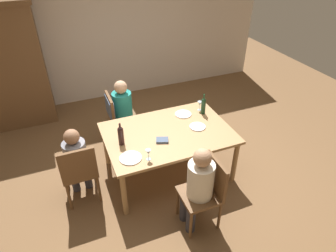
# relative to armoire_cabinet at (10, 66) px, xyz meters

# --- Properties ---
(ground_plane) EXTENTS (10.00, 10.00, 0.00)m
(ground_plane) POSITION_rel_armoire_cabinet_xyz_m (1.97, -2.35, -1.10)
(ground_plane) COLOR brown
(rear_room_partition) EXTENTS (6.40, 0.12, 2.70)m
(rear_room_partition) POSITION_rel_armoire_cabinet_xyz_m (1.97, 0.45, 0.25)
(rear_room_partition) COLOR beige
(rear_room_partition) RESTS_ON ground_plane
(armoire_cabinet) EXTENTS (1.18, 0.62, 2.18)m
(armoire_cabinet) POSITION_rel_armoire_cabinet_xyz_m (0.00, 0.00, 0.00)
(armoire_cabinet) COLOR brown
(armoire_cabinet) RESTS_ON ground_plane
(dining_table) EXTENTS (1.74, 1.19, 0.73)m
(dining_table) POSITION_rel_armoire_cabinet_xyz_m (1.97, -2.35, -0.44)
(dining_table) COLOR #A87F51
(dining_table) RESTS_ON ground_plane
(chair_far_left) EXTENTS (0.46, 0.44, 0.92)m
(chair_far_left) POSITION_rel_armoire_cabinet_xyz_m (1.45, -1.37, -0.50)
(chair_far_left) COLOR brown
(chair_far_left) RESTS_ON ground_plane
(chair_left_end) EXTENTS (0.44, 0.44, 0.92)m
(chair_left_end) POSITION_rel_armoire_cabinet_xyz_m (0.72, -2.43, -0.56)
(chair_left_end) COLOR brown
(chair_left_end) RESTS_ON ground_plane
(chair_near) EXTENTS (0.44, 0.44, 0.92)m
(chair_near) POSITION_rel_armoire_cabinet_xyz_m (2.06, -3.32, -0.56)
(chair_near) COLOR brown
(chair_near) RESTS_ON ground_plane
(person_woman_host) EXTENTS (0.36, 0.31, 1.14)m
(person_woman_host) POSITION_rel_armoire_cabinet_xyz_m (1.60, -1.37, -0.44)
(person_woman_host) COLOR #33333D
(person_woman_host) RESTS_ON ground_plane
(person_man_bearded) EXTENTS (0.29, 0.33, 1.09)m
(person_man_bearded) POSITION_rel_armoire_cabinet_xyz_m (0.72, -2.32, -0.46)
(person_man_bearded) COLOR #33333D
(person_man_bearded) RESTS_ON ground_plane
(person_man_guest) EXTENTS (0.35, 0.31, 1.13)m
(person_man_guest) POSITION_rel_armoire_cabinet_xyz_m (1.94, -3.32, -0.44)
(person_man_guest) COLOR #33333D
(person_man_guest) RESTS_ON ground_plane
(wine_bottle_tall_green) EXTENTS (0.07, 0.07, 0.33)m
(wine_bottle_tall_green) POSITION_rel_armoire_cabinet_xyz_m (2.64, -2.09, -0.23)
(wine_bottle_tall_green) COLOR #19381E
(wine_bottle_tall_green) RESTS_ON dining_table
(wine_bottle_dark_red) EXTENTS (0.08, 0.08, 0.32)m
(wine_bottle_dark_red) POSITION_rel_armoire_cabinet_xyz_m (1.31, -2.37, -0.23)
(wine_bottle_dark_red) COLOR black
(wine_bottle_dark_red) RESTS_ON dining_table
(wine_glass_near_left) EXTENTS (0.07, 0.07, 0.15)m
(wine_glass_near_left) POSITION_rel_armoire_cabinet_xyz_m (2.64, -1.98, -0.26)
(wine_glass_near_left) COLOR silver
(wine_glass_near_left) RESTS_ON dining_table
(wine_glass_centre) EXTENTS (0.07, 0.07, 0.15)m
(wine_glass_centre) POSITION_rel_armoire_cabinet_xyz_m (1.53, -2.79, -0.26)
(wine_glass_centre) COLOR silver
(wine_glass_centre) RESTS_ON dining_table
(dinner_plate_host) EXTENTS (0.27, 0.27, 0.01)m
(dinner_plate_host) POSITION_rel_armoire_cabinet_xyz_m (1.33, -2.69, -0.36)
(dinner_plate_host) COLOR white
(dinner_plate_host) RESTS_ON dining_table
(dinner_plate_guest_left) EXTENTS (0.25, 0.25, 0.01)m
(dinner_plate_guest_left) POSITION_rel_armoire_cabinet_xyz_m (2.35, -2.01, -0.36)
(dinner_plate_guest_left) COLOR white
(dinner_plate_guest_left) RESTS_ON dining_table
(dinner_plate_guest_right) EXTENTS (0.23, 0.23, 0.01)m
(dinner_plate_guest_right) POSITION_rel_armoire_cabinet_xyz_m (2.40, -2.39, -0.36)
(dinner_plate_guest_right) COLOR white
(dinner_plate_guest_right) RESTS_ON dining_table
(folded_napkin) EXTENTS (0.19, 0.17, 0.03)m
(folded_napkin) POSITION_rel_armoire_cabinet_xyz_m (1.82, -2.51, -0.35)
(folded_napkin) COLOR #4C5B75
(folded_napkin) RESTS_ON dining_table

